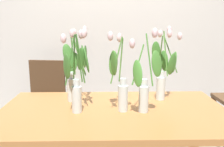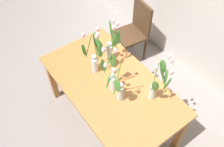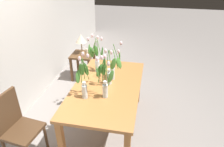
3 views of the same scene
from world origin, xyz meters
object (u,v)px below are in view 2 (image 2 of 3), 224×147
Objects in this scene: tulip_vase_3 at (158,84)px; tulip_vase_4 at (95,55)px; tulip_vase_2 at (112,76)px; dining_table at (111,89)px; tulip_vase_1 at (118,89)px; tulip_vase_0 at (112,45)px; dining_chair at (135,29)px.

tulip_vase_3 is 0.71m from tulip_vase_4.
dining_table is at bearing 152.77° from tulip_vase_2.
tulip_vase_3 is at bearing 37.23° from tulip_vase_2.
tulip_vase_1 is 1.02× the size of tulip_vase_4.
dining_table is 0.28m from tulip_vase_2.
tulip_vase_0 is at bearing 142.12° from dining_table.
dining_chair is (-0.47, 0.98, -0.46)m from tulip_vase_4.
tulip_vase_1 is 0.46m from tulip_vase_4.
tulip_vase_2 is (0.04, -0.02, 0.28)m from dining_table.
dining_table is 2.81× the size of tulip_vase_1.
tulip_vase_0 reaches higher than tulip_vase_4.
tulip_vase_3 reaches higher than dining_table.
tulip_vase_2 is 0.45m from tulip_vase_3.
tulip_vase_2 is 0.98× the size of tulip_vase_4.
tulip_vase_0 is at bearing 149.13° from tulip_vase_1.
tulip_vase_0 is 1.03× the size of tulip_vase_4.
dining_chair is at bearing 148.03° from tulip_vase_3.
tulip_vase_1 is at bearing -47.87° from dining_chair.
tulip_vase_3 is at bearing 2.37° from tulip_vase_0.
dining_chair is at bearing 128.18° from tulip_vase_2.
tulip_vase_2 is 0.95× the size of tulip_vase_3.
tulip_vase_2 is at bearing 163.56° from tulip_vase_1.
dining_chair is at bearing 120.92° from tulip_vase_0.
tulip_vase_0 is 0.25m from tulip_vase_4.
tulip_vase_2 reaches higher than dining_chair.
tulip_vase_4 is (-0.25, -0.02, 0.33)m from dining_table.
tulip_vase_3 is 0.62× the size of dining_chair.
tulip_vase_0 is at bearing 98.27° from tulip_vase_4.
tulip_vase_3 reaches higher than dining_chair.
tulip_vase_3 is at bearing 31.76° from dining_table.
tulip_vase_4 is 1.18m from dining_chair.
tulip_vase_2 is (-0.16, 0.05, 0.00)m from tulip_vase_1.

